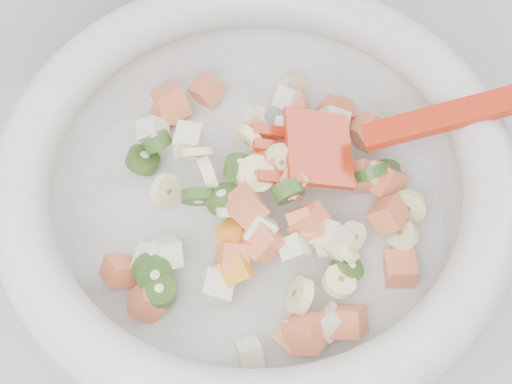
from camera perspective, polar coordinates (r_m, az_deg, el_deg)
mixing_bowl at (r=0.51m, az=0.09°, el=0.51°), size 0.43×0.36×0.14m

